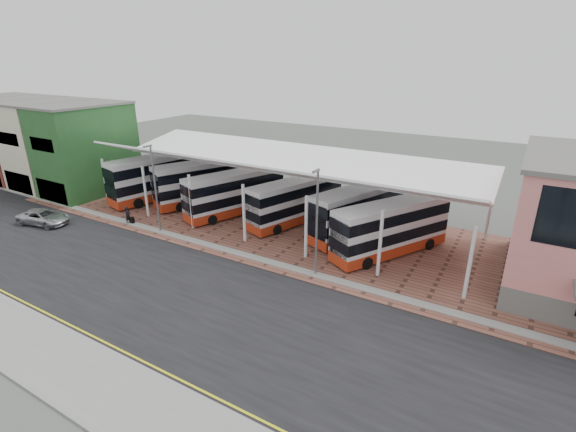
# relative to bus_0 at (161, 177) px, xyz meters

# --- Properties ---
(ground) EXTENTS (140.00, 140.00, 0.00)m
(ground) POSITION_rel_bus_0_xyz_m (21.13, -13.57, -2.48)
(ground) COLOR #4C504A
(road) EXTENTS (120.00, 14.00, 0.02)m
(road) POSITION_rel_bus_0_xyz_m (21.13, -14.57, -2.47)
(road) COLOR black
(road) RESTS_ON ground
(forecourt) EXTENTS (72.00, 16.00, 0.06)m
(forecourt) POSITION_rel_bus_0_xyz_m (23.13, -0.57, -2.45)
(forecourt) COLOR brown
(forecourt) RESTS_ON ground
(sidewalk) EXTENTS (120.00, 4.00, 0.14)m
(sidewalk) POSITION_rel_bus_0_xyz_m (21.13, -22.57, -2.41)
(sidewalk) COLOR gray
(sidewalk) RESTS_ON ground
(north_kerb) EXTENTS (120.00, 0.80, 0.14)m
(north_kerb) POSITION_rel_bus_0_xyz_m (21.13, -7.37, -2.41)
(north_kerb) COLOR gray
(north_kerb) RESTS_ON ground
(yellow_line_near) EXTENTS (120.00, 0.12, 0.01)m
(yellow_line_near) POSITION_rel_bus_0_xyz_m (21.13, -20.57, -2.46)
(yellow_line_near) COLOR yellow
(yellow_line_near) RESTS_ON road
(yellow_line_far) EXTENTS (120.00, 0.12, 0.01)m
(yellow_line_far) POSITION_rel_bus_0_xyz_m (21.13, -20.27, -2.46)
(yellow_line_far) COLOR yellow
(yellow_line_far) RESTS_ON road
(canopy) EXTENTS (37.00, 11.63, 7.07)m
(canopy) POSITION_rel_bus_0_xyz_m (15.13, 0.36, 3.31)
(canopy) COLOR white
(canopy) RESTS_ON ground
(shop_green) EXTENTS (6.40, 10.20, 10.22)m
(shop_green) POSITION_rel_bus_0_xyz_m (-8.87, -2.60, 2.64)
(shop_green) COLOR #265727
(shop_green) RESTS_ON ground
(shop_cream) EXTENTS (6.40, 10.20, 10.22)m
(shop_cream) POSITION_rel_bus_0_xyz_m (-15.37, -2.60, 2.64)
(shop_cream) COLOR beige
(shop_cream) RESTS_ON ground
(shop_brick) EXTENTS (6.40, 10.20, 10.22)m
(shop_brick) POSITION_rel_bus_0_xyz_m (-21.87, -2.60, 2.64)
(shop_brick) COLOR maroon
(shop_brick) RESTS_ON ground
(lamp_west) EXTENTS (0.16, 0.90, 8.07)m
(lamp_west) POSITION_rel_bus_0_xyz_m (7.13, -7.30, 1.88)
(lamp_west) COLOR slate
(lamp_west) RESTS_ON ground
(lamp_east) EXTENTS (0.16, 0.90, 8.07)m
(lamp_east) POSITION_rel_bus_0_xyz_m (23.13, -7.30, 1.88)
(lamp_east) COLOR slate
(lamp_east) RESTS_ON ground
(bus_0) EXTENTS (5.40, 12.14, 4.88)m
(bus_0) POSITION_rel_bus_0_xyz_m (0.00, 0.00, 0.00)
(bus_0) COLOR silver
(bus_0) RESTS_ON forecourt
(bus_1) EXTENTS (6.98, 11.18, 4.59)m
(bus_1) POSITION_rel_bus_0_xyz_m (5.41, 1.21, -0.14)
(bus_1) COLOR silver
(bus_1) RESTS_ON forecourt
(bus_2) EXTENTS (6.02, 10.68, 4.33)m
(bus_2) POSITION_rel_bus_0_xyz_m (10.29, -0.03, -0.27)
(bus_2) COLOR silver
(bus_2) RESTS_ON forecourt
(bus_3) EXTENTS (5.49, 10.44, 4.21)m
(bus_3) POSITION_rel_bus_0_xyz_m (16.72, 0.99, -0.33)
(bus_3) COLOR silver
(bus_3) RESTS_ON forecourt
(bus_4) EXTENTS (6.12, 10.92, 4.43)m
(bus_4) POSITION_rel_bus_0_xyz_m (23.22, 1.38, -0.22)
(bus_4) COLOR silver
(bus_4) RESTS_ON forecourt
(bus_5) EXTENTS (7.21, 10.38, 4.34)m
(bus_5) POSITION_rel_bus_0_xyz_m (26.67, -1.04, -0.27)
(bus_5) COLOR silver
(bus_5) RESTS_ON forecourt
(silver_car) EXTENTS (5.42, 3.37, 1.40)m
(silver_car) POSITION_rel_bus_0_xyz_m (-3.89, -11.57, -1.76)
(silver_car) COLOR #A9ADB0
(silver_car) RESTS_ON road
(pedestrian) EXTENTS (0.50, 0.68, 1.70)m
(pedestrian) POSITION_rel_bus_0_xyz_m (3.06, -7.44, -1.57)
(pedestrian) COLOR black
(pedestrian) RESTS_ON forecourt
(suitcase) EXTENTS (0.39, 0.28, 0.66)m
(suitcase) POSITION_rel_bus_0_xyz_m (3.42, -7.31, -2.09)
(suitcase) COLOR black
(suitcase) RESTS_ON forecourt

